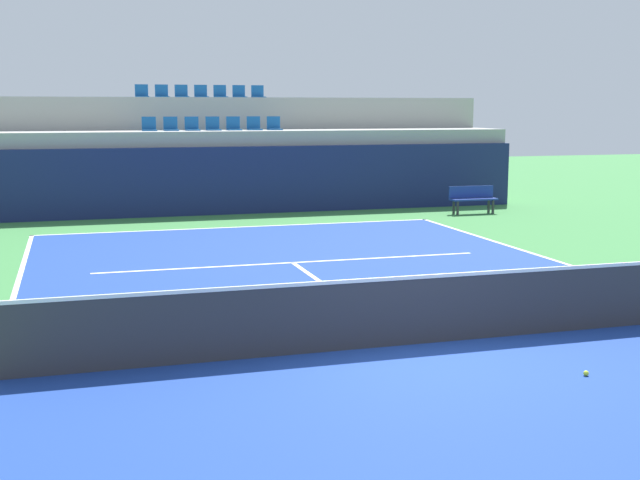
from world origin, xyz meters
TOP-DOWN VIEW (x-y plane):
  - ground_plane at (0.00, 0.00)m, footprint 80.00×80.00m
  - court_surface at (0.00, 0.00)m, footprint 11.00×24.00m
  - baseline_far at (0.00, 11.95)m, footprint 11.00×0.10m
  - service_line_far at (0.00, 6.40)m, footprint 8.26×0.10m
  - centre_service_line at (0.00, 3.20)m, footprint 0.10×6.40m
  - back_wall at (0.00, 14.95)m, footprint 19.50×0.30m
  - stands_tier_lower at (0.00, 16.30)m, footprint 19.50×2.40m
  - stands_tier_upper at (0.00, 18.70)m, footprint 19.50×2.40m
  - seating_row_lower at (0.00, 16.39)m, footprint 4.46×0.44m
  - seating_row_upper at (0.00, 18.79)m, footprint 4.46×0.44m
  - tennis_net at (0.00, 0.00)m, footprint 11.08×0.08m
  - player_bench at (7.47, 12.91)m, footprint 1.50×0.40m
  - tennis_ball_0 at (1.53, -1.88)m, footprint 0.07×0.07m

SIDE VIEW (x-z plane):
  - ground_plane at x=0.00m, z-range 0.00..0.00m
  - court_surface at x=0.00m, z-range 0.00..0.01m
  - baseline_far at x=0.00m, z-range 0.01..0.01m
  - service_line_far at x=0.00m, z-range 0.01..0.01m
  - centre_service_line at x=0.00m, z-range 0.01..0.01m
  - tennis_ball_0 at x=1.53m, z-range 0.01..0.08m
  - player_bench at x=7.47m, z-range 0.08..0.93m
  - tennis_net at x=0.00m, z-range -0.03..1.04m
  - back_wall at x=0.00m, z-range 0.00..2.07m
  - stands_tier_lower at x=0.00m, z-range 0.00..2.53m
  - stands_tier_upper at x=0.00m, z-range 0.00..3.59m
  - seating_row_lower at x=0.00m, z-range 2.44..2.88m
  - seating_row_upper at x=0.00m, z-range 3.50..3.94m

